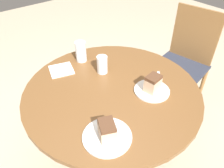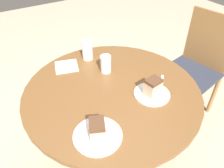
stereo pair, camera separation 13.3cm
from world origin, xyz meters
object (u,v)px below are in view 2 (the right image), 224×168
at_px(plate_far, 98,136).
at_px(chair, 195,67).
at_px(glass_water, 87,51).
at_px(cake_slice_near, 153,87).
at_px(plate_near, 152,94).
at_px(cake_slice_far, 97,129).
at_px(glass_lemonade, 106,65).

bearing_deg(plate_far, chair, 107.63).
bearing_deg(glass_water, cake_slice_near, 13.80).
distance_m(plate_near, cake_slice_far, 0.44).
xyz_separation_m(plate_near, glass_water, (-0.57, -0.14, 0.06)).
xyz_separation_m(plate_far, cake_slice_far, (0.00, -0.00, 0.05)).
bearing_deg(plate_near, plate_far, -77.00).
height_order(chair, cake_slice_far, chair).
relative_size(chair, glass_water, 6.59).
distance_m(plate_near, glass_water, 0.59).
bearing_deg(plate_far, plate_near, 103.00).
bearing_deg(plate_far, cake_slice_near, 103.00).
distance_m(cake_slice_near, glass_water, 0.58).
bearing_deg(glass_lemonade, chair, 85.81).
distance_m(plate_far, cake_slice_near, 0.44).
relative_size(plate_near, cake_slice_near, 2.10).
xyz_separation_m(plate_near, cake_slice_near, (0.00, 0.00, 0.06)).
distance_m(cake_slice_far, glass_water, 0.72).
distance_m(chair, cake_slice_far, 1.31).
height_order(chair, plate_far, chair).
height_order(chair, glass_water, chair).
bearing_deg(glass_water, chair, 73.20).
height_order(plate_near, glass_lemonade, glass_lemonade).
height_order(plate_far, cake_slice_far, cake_slice_far).
xyz_separation_m(cake_slice_near, glass_lemonade, (-0.35, -0.11, -0.01)).
relative_size(plate_near, glass_water, 1.47).
xyz_separation_m(chair, cake_slice_far, (0.39, -1.21, 0.30)).
xyz_separation_m(cake_slice_near, cake_slice_far, (0.10, -0.43, -0.01)).
height_order(cake_slice_far, glass_water, glass_water).
bearing_deg(plate_near, glass_lemonade, -162.55).
height_order(plate_far, cake_slice_near, cake_slice_near).
bearing_deg(plate_far, cake_slice_far, -90.00).
bearing_deg(glass_lemonade, plate_far, -34.94).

